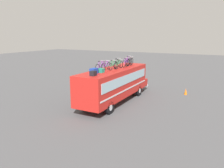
{
  "coord_description": "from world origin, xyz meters",
  "views": [
    {
      "loc": [
        -18.25,
        -9.56,
        6.36
      ],
      "look_at": [
        -0.46,
        0.0,
        1.89
      ],
      "focal_mm": 35.85,
      "sensor_mm": 36.0,
      "label": 1
    }
  ],
  "objects_px": {
    "luggage_bag_2": "(94,71)",
    "luggage_bag_3": "(101,71)",
    "luggage_bag_1": "(93,73)",
    "traffic_cone": "(186,92)",
    "rooftop_bicycle_2": "(106,66)",
    "rooftop_bicycle_3": "(113,66)",
    "bus": "(115,83)",
    "rooftop_bicycle_1": "(101,67)",
    "rooftop_bicycle_4": "(119,65)",
    "rooftop_bicycle_7": "(129,62)",
    "rooftop_bicycle_9": "(128,61)",
    "rooftop_bicycle_6": "(126,63)",
    "rooftop_bicycle_8": "(130,61)",
    "rooftop_bicycle_5": "(117,64)"
  },
  "relations": [
    {
      "from": "luggage_bag_2",
      "to": "rooftop_bicycle_6",
      "type": "bearing_deg",
      "value": -7.45
    },
    {
      "from": "luggage_bag_2",
      "to": "luggage_bag_3",
      "type": "xyz_separation_m",
      "value": [
        0.76,
        -0.23,
        -0.05
      ]
    },
    {
      "from": "rooftop_bicycle_1",
      "to": "rooftop_bicycle_4",
      "type": "height_order",
      "value": "rooftop_bicycle_1"
    },
    {
      "from": "luggage_bag_1",
      "to": "rooftop_bicycle_1",
      "type": "height_order",
      "value": "rooftop_bicycle_1"
    },
    {
      "from": "rooftop_bicycle_3",
      "to": "rooftop_bicycle_6",
      "type": "height_order",
      "value": "rooftop_bicycle_6"
    },
    {
      "from": "luggage_bag_2",
      "to": "rooftop_bicycle_3",
      "type": "distance_m",
      "value": 2.71
    },
    {
      "from": "traffic_cone",
      "to": "luggage_bag_3",
      "type": "bearing_deg",
      "value": 146.88
    },
    {
      "from": "luggage_bag_3",
      "to": "rooftop_bicycle_9",
      "type": "xyz_separation_m",
      "value": [
        6.17,
        0.25,
        0.2
      ]
    },
    {
      "from": "luggage_bag_2",
      "to": "rooftop_bicycle_4",
      "type": "relative_size",
      "value": 0.41
    },
    {
      "from": "bus",
      "to": "rooftop_bicycle_7",
      "type": "height_order",
      "value": "rooftop_bicycle_7"
    },
    {
      "from": "luggage_bag_3",
      "to": "traffic_cone",
      "type": "relative_size",
      "value": 0.66
    },
    {
      "from": "rooftop_bicycle_8",
      "to": "rooftop_bicycle_9",
      "type": "distance_m",
      "value": 0.84
    },
    {
      "from": "rooftop_bicycle_2",
      "to": "rooftop_bicycle_3",
      "type": "xyz_separation_m",
      "value": [
        0.61,
        -0.41,
        -0.01
      ]
    },
    {
      "from": "rooftop_bicycle_8",
      "to": "rooftop_bicycle_9",
      "type": "xyz_separation_m",
      "value": [
        0.69,
        0.48,
        -0.02
      ]
    },
    {
      "from": "rooftop_bicycle_1",
      "to": "rooftop_bicycle_3",
      "type": "xyz_separation_m",
      "value": [
        1.36,
        -0.49,
        -0.02
      ]
    },
    {
      "from": "rooftop_bicycle_7",
      "to": "traffic_cone",
      "type": "xyz_separation_m",
      "value": [
        3.68,
        -5.15,
        -3.28
      ]
    },
    {
      "from": "rooftop_bicycle_1",
      "to": "rooftop_bicycle_5",
      "type": "xyz_separation_m",
      "value": [
        2.81,
        -0.18,
        -0.01
      ]
    },
    {
      "from": "rooftop_bicycle_4",
      "to": "rooftop_bicycle_7",
      "type": "bearing_deg",
      "value": -2.04
    },
    {
      "from": "luggage_bag_2",
      "to": "rooftop_bicycle_7",
      "type": "height_order",
      "value": "rooftop_bicycle_7"
    },
    {
      "from": "rooftop_bicycle_4",
      "to": "bus",
      "type": "bearing_deg",
      "value": 124.67
    },
    {
      "from": "rooftop_bicycle_3",
      "to": "traffic_cone",
      "type": "relative_size",
      "value": 2.39
    },
    {
      "from": "rooftop_bicycle_7",
      "to": "rooftop_bicycle_2",
      "type": "bearing_deg",
      "value": 168.96
    },
    {
      "from": "rooftop_bicycle_3",
      "to": "rooftop_bicycle_4",
      "type": "bearing_deg",
      "value": -14.41
    },
    {
      "from": "rooftop_bicycle_2",
      "to": "rooftop_bicycle_9",
      "type": "relative_size",
      "value": 0.98
    },
    {
      "from": "luggage_bag_1",
      "to": "luggage_bag_3",
      "type": "xyz_separation_m",
      "value": [
        1.59,
        0.24,
        -0.02
      ]
    },
    {
      "from": "luggage_bag_3",
      "to": "rooftop_bicycle_5",
      "type": "relative_size",
      "value": 0.27
    },
    {
      "from": "luggage_bag_1",
      "to": "luggage_bag_2",
      "type": "height_order",
      "value": "luggage_bag_2"
    },
    {
      "from": "rooftop_bicycle_2",
      "to": "rooftop_bicycle_3",
      "type": "distance_m",
      "value": 0.74
    },
    {
      "from": "rooftop_bicycle_3",
      "to": "traffic_cone",
      "type": "bearing_deg",
      "value": -39.51
    },
    {
      "from": "luggage_bag_3",
      "to": "rooftop_bicycle_6",
      "type": "xyz_separation_m",
      "value": [
        4.11,
        -0.41,
        0.21
      ]
    },
    {
      "from": "rooftop_bicycle_2",
      "to": "traffic_cone",
      "type": "xyz_separation_m",
      "value": [
        7.19,
        -5.83,
        -3.27
      ]
    },
    {
      "from": "luggage_bag_1",
      "to": "luggage_bag_2",
      "type": "xyz_separation_m",
      "value": [
        0.83,
        0.47,
        0.03
      ]
    },
    {
      "from": "rooftop_bicycle_1",
      "to": "rooftop_bicycle_8",
      "type": "distance_m",
      "value": 4.96
    },
    {
      "from": "rooftop_bicycle_3",
      "to": "rooftop_bicycle_8",
      "type": "height_order",
      "value": "rooftop_bicycle_8"
    },
    {
      "from": "bus",
      "to": "rooftop_bicycle_1",
      "type": "height_order",
      "value": "rooftop_bicycle_1"
    },
    {
      "from": "luggage_bag_1",
      "to": "luggage_bag_3",
      "type": "bearing_deg",
      "value": 8.65
    },
    {
      "from": "bus",
      "to": "rooftop_bicycle_8",
      "type": "distance_m",
      "value": 3.46
    },
    {
      "from": "luggage_bag_2",
      "to": "rooftop_bicycle_6",
      "type": "height_order",
      "value": "rooftop_bicycle_6"
    },
    {
      "from": "rooftop_bicycle_6",
      "to": "traffic_cone",
      "type": "xyz_separation_m",
      "value": [
        4.39,
        -5.14,
        -3.28
      ]
    },
    {
      "from": "traffic_cone",
      "to": "rooftop_bicycle_6",
      "type": "bearing_deg",
      "value": 130.51
    },
    {
      "from": "rooftop_bicycle_3",
      "to": "rooftop_bicycle_4",
      "type": "relative_size",
      "value": 0.98
    },
    {
      "from": "luggage_bag_3",
      "to": "traffic_cone",
      "type": "bearing_deg",
      "value": -33.12
    },
    {
      "from": "rooftop_bicycle_3",
      "to": "rooftop_bicycle_9",
      "type": "xyz_separation_m",
      "value": [
        4.25,
        0.37,
        0.01
      ]
    },
    {
      "from": "luggage_bag_1",
      "to": "traffic_cone",
      "type": "height_order",
      "value": "luggage_bag_1"
    },
    {
      "from": "rooftop_bicycle_2",
      "to": "rooftop_bicycle_6",
      "type": "height_order",
      "value": "rooftop_bicycle_6"
    },
    {
      "from": "luggage_bag_1",
      "to": "rooftop_bicycle_3",
      "type": "distance_m",
      "value": 3.51
    },
    {
      "from": "rooftop_bicycle_9",
      "to": "luggage_bag_1",
      "type": "bearing_deg",
      "value": -176.36
    },
    {
      "from": "bus",
      "to": "rooftop_bicycle_2",
      "type": "distance_m",
      "value": 2.12
    },
    {
      "from": "luggage_bag_2",
      "to": "rooftop_bicycle_1",
      "type": "distance_m",
      "value": 1.34
    },
    {
      "from": "traffic_cone",
      "to": "rooftop_bicycle_5",
      "type": "bearing_deg",
      "value": 131.76
    }
  ]
}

